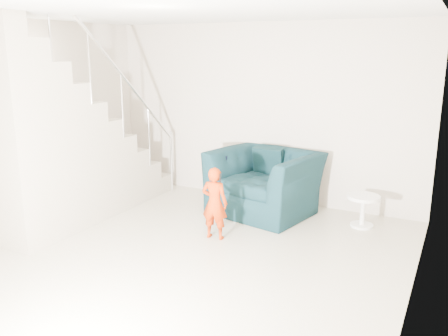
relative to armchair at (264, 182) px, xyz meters
The scene contains 11 objects.
floor 2.21m from the armchair, 98.62° to the right, with size 5.50×5.50×0.00m, color tan.
ceiling 3.12m from the armchair, 98.62° to the right, with size 5.50×5.50×0.00m, color silver.
back_wall 1.14m from the armchair, 117.87° to the left, with size 5.00×5.00×0.00m, color #C2B49E.
right_wall 3.18m from the armchair, 44.49° to the right, with size 5.50×5.50×0.00m, color #C2B49E.
armchair is the anchor object (origin of this frame).
toddler 1.20m from the armchair, 98.59° to the right, with size 0.33×0.22×0.91m, color #921504.
side_table 1.40m from the armchair, ahead, with size 0.43×0.43×0.43m.
staircase 2.86m from the armchair, 145.68° to the right, with size 1.02×3.03×3.62m.
cushion 0.39m from the armchair, 101.66° to the left, with size 0.45×0.13×0.43m, color black.
throw 0.56m from the armchair, behind, with size 0.04×0.45×0.50m, color black.
phone 1.25m from the armchair, 94.42° to the right, with size 0.02×0.05×0.10m, color black.
Camera 1 is at (2.78, -3.95, 2.29)m, focal length 38.00 mm.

